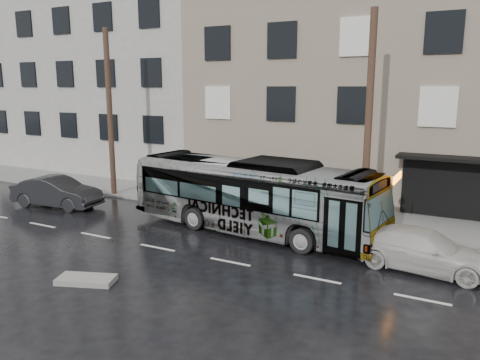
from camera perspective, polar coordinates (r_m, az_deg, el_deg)
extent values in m
plane|color=black|center=(20.38, -5.71, -6.12)|extent=(120.00, 120.00, 0.00)
cube|color=gray|center=(24.44, 0.61, -2.92)|extent=(90.00, 3.60, 0.15)
cube|color=gray|center=(29.46, 16.63, 9.73)|extent=(20.00, 12.00, 11.00)
cube|color=#AFABA5|center=(41.89, -16.19, 13.53)|extent=(26.00, 15.00, 16.00)
cylinder|color=#513728|center=(20.00, 15.39, 6.79)|extent=(0.30, 0.30, 9.00)
cylinder|color=#513728|center=(26.76, -15.59, 7.84)|extent=(0.30, 0.30, 9.00)
cylinder|color=slate|center=(20.31, 17.93, -2.74)|extent=(0.06, 0.06, 2.40)
imported|color=#B2B2B2|center=(19.71, 1.48, -1.91)|extent=(11.58, 4.04, 3.16)
imported|color=beige|center=(17.07, 21.42, -7.96)|extent=(4.90, 2.34, 1.38)
imported|color=black|center=(25.76, -21.46, -1.37)|extent=(4.89, 2.26, 1.55)
cube|color=#97958F|center=(15.90, -18.23, -11.47)|extent=(1.97, 1.38, 0.18)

